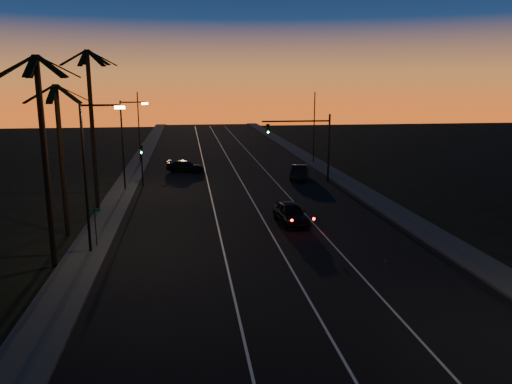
{
  "coord_description": "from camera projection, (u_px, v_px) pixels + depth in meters",
  "views": [
    {
      "loc": [
        -5.04,
        -9.78,
        10.11
      ],
      "look_at": [
        -0.65,
        21.75,
        3.12
      ],
      "focal_mm": 35.0,
      "sensor_mm": 36.0,
      "label": 1
    }
  ],
  "objects": [
    {
      "name": "lane_stripe_right",
      "position": [
        297.0,
        206.0,
        41.87
      ],
      "size": [
        0.12,
        160.0,
        0.01
      ],
      "primitive_type": "cube",
      "color": "silver",
      "rests_on": "road"
    },
    {
      "name": "far_pole_right",
      "position": [
        314.0,
        128.0,
        63.13
      ],
      "size": [
        0.14,
        0.14,
        9.0
      ],
      "primitive_type": "cylinder",
      "color": "black",
      "rests_on": "ground"
    },
    {
      "name": "signal_mast",
      "position": [
        307.0,
        136.0,
        50.94
      ],
      "size": [
        7.1,
        0.41,
        7.0
      ],
      "color": "black",
      "rests_on": "ground"
    },
    {
      "name": "palm_near",
      "position": [
        43.0,
        141.0,
        26.51
      ],
      "size": [
        4.25,
        4.16,
        11.53
      ],
      "color": "black",
      "rests_on": "ground"
    },
    {
      "name": "lead_car",
      "position": [
        291.0,
        213.0,
        36.4
      ],
      "size": [
        2.27,
        5.25,
        1.56
      ],
      "color": "black",
      "rests_on": "road"
    },
    {
      "name": "street_sign",
      "position": [
        95.0,
        222.0,
        30.82
      ],
      "size": [
        0.7,
        0.06,
        2.6
      ],
      "color": "black",
      "rests_on": "ground"
    },
    {
      "name": "streetlight_left_far",
      "position": [
        126.0,
        138.0,
        46.55
      ],
      "size": [
        2.55,
        0.26,
        8.5
      ],
      "color": "black",
      "rests_on": "ground"
    },
    {
      "name": "right_car",
      "position": [
        299.0,
        173.0,
        53.02
      ],
      "size": [
        2.96,
        4.83,
        1.5
      ],
      "color": "black",
      "rests_on": "road"
    },
    {
      "name": "lane_stripe_mid",
      "position": [
        256.0,
        207.0,
        41.4
      ],
      "size": [
        0.12,
        160.0,
        0.01
      ],
      "primitive_type": "cube",
      "color": "silver",
      "rests_on": "road"
    },
    {
      "name": "far_pole_left",
      "position": [
        139.0,
        128.0,
        63.07
      ],
      "size": [
        0.14,
        0.14,
        9.0
      ],
      "primitive_type": "cylinder",
      "color": "black",
      "rests_on": "ground"
    },
    {
      "name": "palm_far",
      "position": [
        91.0,
        116.0,
        38.06
      ],
      "size": [
        4.25,
        4.16,
        12.53
      ],
      "color": "black",
      "rests_on": "ground"
    },
    {
      "name": "palm_mid",
      "position": [
        60.0,
        143.0,
        32.41
      ],
      "size": [
        4.25,
        4.16,
        10.03
      ],
      "color": "black",
      "rests_on": "ground"
    },
    {
      "name": "road",
      "position": [
        250.0,
        207.0,
        41.33
      ],
      "size": [
        20.0,
        170.0,
        0.01
      ],
      "primitive_type": "cube",
      "color": "black",
      "rests_on": "ground"
    },
    {
      "name": "sidewalk_right",
      "position": [
        379.0,
        202.0,
        42.82
      ],
      "size": [
        2.4,
        170.0,
        0.16
      ],
      "primitive_type": "cube",
      "color": "#31312F",
      "rests_on": "ground"
    },
    {
      "name": "streetlight_left_near",
      "position": [
        90.0,
        167.0,
        29.08
      ],
      "size": [
        2.55,
        0.26,
        9.0
      ],
      "color": "black",
      "rests_on": "ground"
    },
    {
      "name": "sidewalk_left",
      "position": [
        111.0,
        211.0,
        39.81
      ],
      "size": [
        2.4,
        170.0,
        0.16
      ],
      "primitive_type": "cube",
      "color": "#31312F",
      "rests_on": "ground"
    },
    {
      "name": "cross_car",
      "position": [
        185.0,
        166.0,
        57.66
      ],
      "size": [
        4.79,
        3.34,
        1.29
      ],
      "color": "black",
      "rests_on": "road"
    },
    {
      "name": "lane_stripe_left",
      "position": [
        214.0,
        208.0,
        40.92
      ],
      "size": [
        0.12,
        160.0,
        0.01
      ],
      "primitive_type": "cube",
      "color": "silver",
      "rests_on": "road"
    },
    {
      "name": "signal_post",
      "position": [
        142.0,
        158.0,
        49.09
      ],
      "size": [
        0.28,
        0.37,
        4.2
      ],
      "color": "black",
      "rests_on": "ground"
    }
  ]
}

